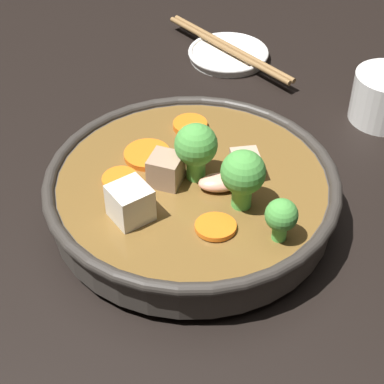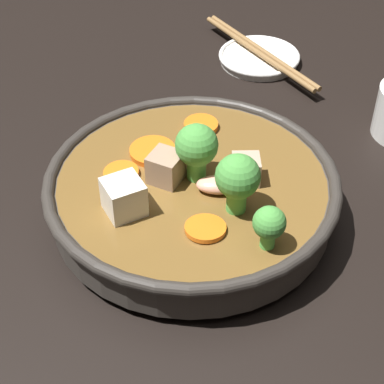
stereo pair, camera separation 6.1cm
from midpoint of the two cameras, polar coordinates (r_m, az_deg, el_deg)
ground_plane at (r=0.64m, az=-2.76°, el=-2.35°), size 3.00×3.00×0.00m
stirfry_bowl at (r=0.61m, az=-2.82°, el=0.02°), size 0.28×0.28×0.11m
side_saucer at (r=0.89m, az=1.23°, el=12.09°), size 0.11×0.11×0.01m
chopsticks_pair at (r=0.88m, az=1.24°, el=12.63°), size 0.23×0.06×0.01m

